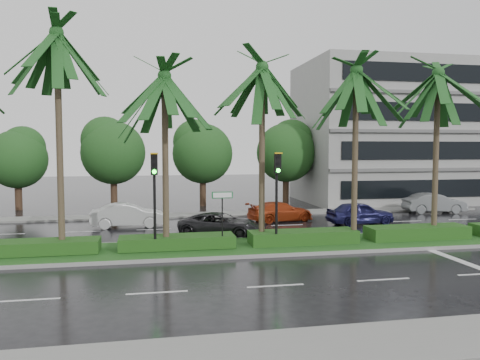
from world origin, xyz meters
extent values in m
plane|color=black|center=(0.00, 0.00, 0.00)|extent=(120.00, 120.00, 0.00)
cube|color=gray|center=(0.00, -10.20, 0.06)|extent=(40.00, 2.40, 0.12)
cube|color=gray|center=(0.00, 12.00, 0.06)|extent=(40.00, 2.00, 0.12)
cube|color=gray|center=(0.00, 1.00, 0.07)|extent=(36.00, 4.00, 0.14)
cube|color=#1A4416|center=(0.00, 1.00, 0.14)|extent=(35.60, 3.70, 0.02)
cube|color=#144617|center=(-9.00, 1.00, 0.45)|extent=(5.20, 1.40, 0.60)
cube|color=#144617|center=(-3.00, 1.00, 0.45)|extent=(5.20, 1.40, 0.60)
cube|color=#144617|center=(3.00, 1.00, 0.45)|extent=(5.20, 1.40, 0.60)
cube|color=#144617|center=(9.00, 1.00, 0.45)|extent=(5.20, 1.40, 0.60)
cube|color=silver|center=(-12.00, 7.00, 0.01)|extent=(2.00, 0.12, 0.01)
cube|color=silver|center=(-8.00, -5.00, 0.01)|extent=(2.00, 0.12, 0.01)
cube|color=silver|center=(-8.00, 7.00, 0.01)|extent=(2.00, 0.12, 0.01)
cube|color=silver|center=(-4.00, -5.00, 0.01)|extent=(2.00, 0.12, 0.01)
cube|color=silver|center=(-4.00, 7.00, 0.01)|extent=(2.00, 0.12, 0.01)
cube|color=silver|center=(0.00, -5.00, 0.01)|extent=(2.00, 0.12, 0.01)
cube|color=silver|center=(0.00, 7.00, 0.01)|extent=(2.00, 0.12, 0.01)
cube|color=silver|center=(4.00, -5.00, 0.01)|extent=(2.00, 0.12, 0.01)
cube|color=silver|center=(4.00, 7.00, 0.01)|extent=(2.00, 0.12, 0.01)
cube|color=silver|center=(8.00, 7.00, 0.01)|extent=(2.00, 0.12, 0.01)
cube|color=silver|center=(12.00, 7.00, 0.01)|extent=(2.00, 0.12, 0.01)
cube|color=silver|center=(16.00, 7.00, 0.01)|extent=(2.00, 0.12, 0.01)
cube|color=silver|center=(8.50, -3.00, 0.01)|extent=(0.40, 6.00, 0.01)
cylinder|color=#483929|center=(-8.00, 1.10, 4.88)|extent=(0.28, 0.28, 9.46)
cylinder|color=#483929|center=(-8.00, 1.10, 0.37)|extent=(0.40, 0.40, 0.44)
cylinder|color=#483929|center=(-3.50, 0.90, 4.02)|extent=(0.28, 0.28, 7.74)
cylinder|color=#483929|center=(-3.50, 0.90, 0.37)|extent=(0.40, 0.40, 0.44)
cylinder|color=#483929|center=(1.00, 1.20, 4.31)|extent=(0.28, 0.28, 8.32)
cylinder|color=#483929|center=(1.00, 1.20, 0.37)|extent=(0.40, 0.40, 0.44)
cylinder|color=#483929|center=(5.50, 0.80, 4.28)|extent=(0.28, 0.28, 8.25)
cylinder|color=#483929|center=(5.50, 0.80, 0.37)|extent=(0.40, 0.40, 0.44)
cylinder|color=#483929|center=(10.00, 1.10, 4.30)|extent=(0.28, 0.28, 8.30)
cylinder|color=#483929|center=(10.00, 1.10, 0.37)|extent=(0.40, 0.40, 0.44)
cylinder|color=black|center=(-4.00, 0.40, 1.85)|extent=(0.12, 0.12, 3.40)
cube|color=black|center=(-4.00, 0.22, 4.00)|extent=(0.30, 0.18, 0.90)
cube|color=gold|center=(-4.00, 0.10, 4.48)|extent=(0.34, 0.12, 0.06)
cylinder|color=black|center=(-4.00, 0.12, 4.30)|extent=(0.18, 0.04, 0.18)
cylinder|color=black|center=(-4.00, 0.12, 4.00)|extent=(0.18, 0.04, 0.18)
cylinder|color=#0CE519|center=(-4.00, 0.12, 3.70)|extent=(0.18, 0.04, 0.18)
cylinder|color=black|center=(1.50, 0.40, 1.85)|extent=(0.12, 0.12, 3.40)
cube|color=black|center=(1.50, 0.22, 4.00)|extent=(0.30, 0.18, 0.90)
cube|color=gold|center=(1.50, 0.10, 4.48)|extent=(0.34, 0.12, 0.06)
cylinder|color=black|center=(1.50, 0.12, 4.30)|extent=(0.18, 0.04, 0.18)
cylinder|color=black|center=(1.50, 0.12, 4.00)|extent=(0.18, 0.04, 0.18)
cylinder|color=#0CE519|center=(1.50, 0.12, 3.70)|extent=(0.18, 0.04, 0.18)
cylinder|color=black|center=(-1.00, 0.50, 1.45)|extent=(0.06, 0.06, 2.60)
cube|color=#0C5926|center=(-1.00, 0.47, 2.60)|extent=(0.95, 0.04, 0.30)
cube|color=white|center=(-1.00, 0.45, 2.60)|extent=(0.85, 0.01, 0.22)
cylinder|color=#3A261A|center=(-14.00, 17.50, 1.07)|extent=(0.52, 0.52, 2.14)
sphere|color=#1D4018|center=(-14.00, 17.50, 3.85)|extent=(4.40, 4.40, 4.40)
sphere|color=#1D4018|center=(-14.00, 17.80, 4.71)|extent=(3.30, 3.30, 3.30)
cylinder|color=#3A261A|center=(-7.00, 17.50, 1.20)|extent=(0.52, 0.52, 2.41)
sphere|color=#1D4018|center=(-7.00, 17.50, 4.33)|extent=(4.95, 4.95, 4.95)
sphere|color=#1D4018|center=(-7.00, 17.80, 5.29)|extent=(3.71, 3.71, 3.71)
cylinder|color=#3A261A|center=(0.00, 17.50, 1.18)|extent=(0.52, 0.52, 2.36)
sphere|color=#1D4018|center=(0.00, 17.50, 4.25)|extent=(4.85, 4.85, 4.85)
sphere|color=#1D4018|center=(0.00, 17.80, 5.19)|extent=(3.64, 3.64, 3.64)
cylinder|color=#3A261A|center=(7.00, 17.50, 1.20)|extent=(0.52, 0.52, 2.39)
sphere|color=#1D4018|center=(7.00, 17.50, 4.30)|extent=(4.92, 4.92, 4.92)
sphere|color=#1D4018|center=(7.00, 17.80, 5.26)|extent=(3.69, 3.69, 3.69)
cylinder|color=#3A261A|center=(14.00, 17.50, 1.27)|extent=(0.52, 0.52, 2.53)
sphere|color=#1D4018|center=(14.00, 17.50, 4.56)|extent=(5.21, 5.21, 5.21)
sphere|color=#1D4018|center=(14.00, 17.80, 5.57)|extent=(3.91, 3.91, 3.91)
cube|color=gray|center=(17.00, 18.00, 6.00)|extent=(16.00, 10.00, 12.00)
imported|color=#B8B8B8|center=(-5.50, 8.12, 0.71)|extent=(1.63, 4.36, 1.42)
imported|color=#242427|center=(-0.50, 4.33, 0.62)|extent=(3.66, 4.90, 1.24)
imported|color=#9D3011|center=(4.00, 8.55, 0.63)|extent=(2.73, 4.62, 1.26)
imported|color=#181849|center=(8.50, 6.47, 0.70)|extent=(1.89, 4.19, 1.40)
imported|color=slate|center=(16.00, 10.15, 0.72)|extent=(1.99, 4.49, 1.43)
camera|label=1|loc=(-4.16, -20.20, 4.74)|focal=35.00mm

